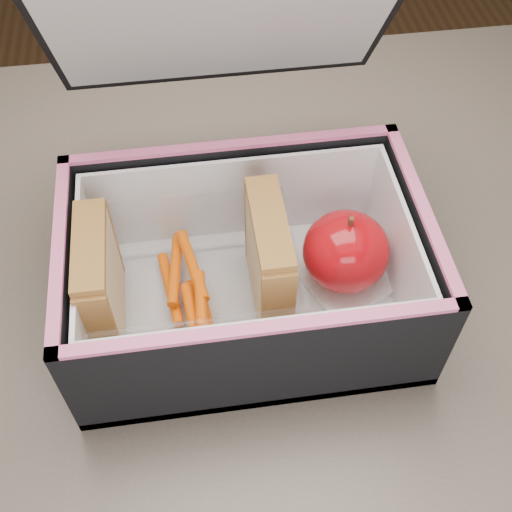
{
  "coord_description": "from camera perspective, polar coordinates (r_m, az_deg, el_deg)",
  "views": [
    {
      "loc": [
        -0.1,
        -0.35,
        1.25
      ],
      "look_at": [
        -0.06,
        -0.01,
        0.81
      ],
      "focal_mm": 45.0,
      "sensor_mm": 36.0,
      "label": 1
    }
  ],
  "objects": [
    {
      "name": "sandwich_left",
      "position": [
        0.55,
        -13.67,
        -2.22
      ],
      "size": [
        0.03,
        0.09,
        0.1
      ],
      "color": "tan",
      "rests_on": "plastic_tub"
    },
    {
      "name": "red_apple",
      "position": [
        0.58,
        7.99,
        0.41
      ],
      "size": [
        0.1,
        0.1,
        0.08
      ],
      "rotation": [
        0.0,
        0.0,
        -0.28
      ],
      "color": "maroon",
      "rests_on": "paper_napkin"
    },
    {
      "name": "kitchen_table",
      "position": [
        0.7,
        4.56,
        -6.97
      ],
      "size": [
        1.2,
        0.8,
        0.75
      ],
      "color": "#64574B",
      "rests_on": "ground"
    },
    {
      "name": "lunch_bag",
      "position": [
        0.55,
        -0.96,
        -0.43
      ],
      "size": [
        0.3,
        0.31,
        0.28
      ],
      "color": "black",
      "rests_on": "kitchen_table"
    },
    {
      "name": "paper_napkin",
      "position": [
        0.61,
        7.85,
        -1.91
      ],
      "size": [
        0.1,
        0.1,
        0.01
      ],
      "primitive_type": "cube",
      "rotation": [
        0.0,
        0.0,
        0.39
      ],
      "color": "white",
      "rests_on": "lunch_bag"
    },
    {
      "name": "plastic_tub",
      "position": [
        0.56,
        -6.15,
        -2.4
      ],
      "size": [
        0.19,
        0.13,
        0.08
      ],
      "primitive_type": null,
      "color": "white",
      "rests_on": "lunch_bag"
    },
    {
      "name": "carrot_sticks",
      "position": [
        0.57,
        -5.82,
        -3.91
      ],
      "size": [
        0.05,
        0.14,
        0.03
      ],
      "color": "#E05D00",
      "rests_on": "plastic_tub"
    },
    {
      "name": "sandwich_right",
      "position": [
        0.55,
        1.13,
        -0.43
      ],
      "size": [
        0.03,
        0.1,
        0.11
      ],
      "color": "tan",
      "rests_on": "plastic_tub"
    }
  ]
}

